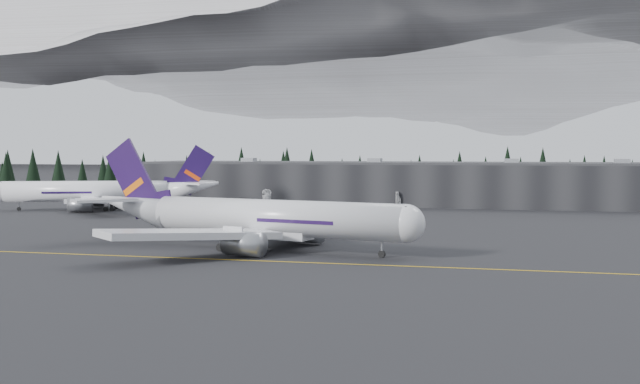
% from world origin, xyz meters
% --- Properties ---
extents(ground, '(1400.00, 1400.00, 0.00)m').
position_xyz_m(ground, '(0.00, 0.00, 0.00)').
color(ground, black).
rests_on(ground, ground).
extents(taxiline, '(400.00, 0.40, 0.02)m').
position_xyz_m(taxiline, '(0.00, -2.00, 0.01)').
color(taxiline, gold).
rests_on(taxiline, ground).
extents(terminal, '(160.00, 30.00, 12.60)m').
position_xyz_m(terminal, '(0.00, 125.00, 6.30)').
color(terminal, black).
rests_on(terminal, ground).
extents(treeline, '(360.00, 20.00, 15.00)m').
position_xyz_m(treeline, '(0.00, 162.00, 7.50)').
color(treeline, black).
rests_on(treeline, ground).
extents(mountain_ridge, '(4400.00, 900.00, 420.00)m').
position_xyz_m(mountain_ridge, '(0.00, 1000.00, 0.00)').
color(mountain_ridge, white).
rests_on(mountain_ridge, ground).
extents(jet_main, '(61.26, 55.93, 18.28)m').
position_xyz_m(jet_main, '(-10.00, 11.38, 5.15)').
color(jet_main, silver).
rests_on(jet_main, ground).
extents(jet_parked, '(57.86, 51.75, 17.61)m').
position_xyz_m(jet_parked, '(-75.27, 81.92, 4.96)').
color(jet_parked, white).
rests_on(jet_parked, ground).
extents(gse_vehicle_a, '(4.06, 5.87, 1.49)m').
position_xyz_m(gse_vehicle_a, '(-35.23, 97.91, 0.74)').
color(gse_vehicle_a, silver).
rests_on(gse_vehicle_a, ground).
extents(gse_vehicle_b, '(4.98, 3.43, 1.57)m').
position_xyz_m(gse_vehicle_b, '(-0.47, 109.70, 0.79)').
color(gse_vehicle_b, silver).
rests_on(gse_vehicle_b, ground).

